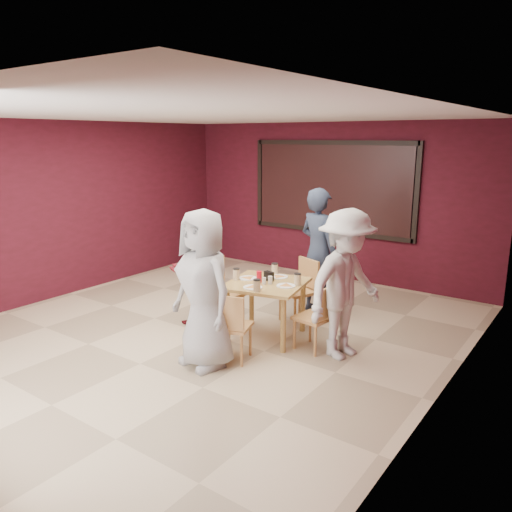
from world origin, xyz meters
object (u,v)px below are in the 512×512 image
Objects in this scene: chair_front at (230,324)px; dining_table at (266,289)px; chair_left at (220,289)px; diner_left at (195,268)px; chair_right at (318,315)px; diner_back at (318,251)px; diner_front at (204,289)px; chair_back at (302,287)px; diner_right at (346,285)px.

dining_table is at bearing 96.36° from chair_front.
diner_left is (-0.37, -0.09, 0.24)m from chair_left.
chair_left reaches higher than chair_right.
chair_left is 0.51× the size of diner_back.
chair_front is 0.89× the size of chair_left.
diner_front is at bearing 102.69° from diner_back.
chair_left is 1.50m from chair_right.
chair_back is at bearing 45.31° from chair_left.
diner_right reaches higher than dining_table.
chair_front is at bearing -44.14° from chair_left.
diner_left is at bearing 148.76° from diner_front.
diner_back reaches higher than chair_right.
chair_right is (1.50, 0.04, -0.07)m from chair_left.
diner_right is (1.07, 0.06, 0.23)m from dining_table.
chair_back is 0.50× the size of diner_right.
diner_back is at bearing 57.09° from chair_left.
diner_right is at bearing 107.73° from diner_left.
diner_front reaches higher than diner_left.
chair_right is (0.75, 0.00, -0.19)m from dining_table.
diner_right is (0.98, 0.91, 0.41)m from chair_front.
diner_back reaches higher than diner_front.
chair_back is 0.49× the size of diner_front.
chair_front is 1.45m from diner_left.
chair_right is 0.46× the size of diner_right.
chair_left is at bearing -177.11° from dining_table.
dining_table is 1.26m from diner_back.
chair_back is 1.04m from chair_right.
chair_front is 0.47× the size of diner_right.
chair_left is 1.14× the size of chair_right.
dining_table is at bearing -179.69° from chair_right.
diner_right is (1.00, -0.73, 0.38)m from chair_back.
diner_front is (0.65, -1.04, 0.37)m from chair_left.
diner_front is at bearing 59.78° from diner_left.
dining_table reaches higher than chair_back.
chair_left is at bearing 116.17° from diner_left.
chair_left reaches higher than dining_table.
chair_back is 1.16m from chair_left.
diner_back is (0.82, 1.26, 0.39)m from chair_left.
diner_front is (-0.85, -1.08, 0.44)m from chair_right.
diner_back reaches higher than chair_left.
dining_table is 1.10m from diner_right.
diner_front is (-0.17, -1.86, 0.40)m from chair_back.
chair_back is at bearing 140.53° from diner_left.
diner_back is at bearing 119.11° from chair_right.
chair_right is at bearing 113.37° from diner_right.
chair_back is at bearing 91.00° from chair_front.
diner_front is (-0.20, -0.22, 0.43)m from chair_front.
diner_right is at bearing 2.99° from chair_left.
chair_front is 0.54× the size of diner_left.
diner_back is (0.00, 0.44, 0.42)m from chair_back.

